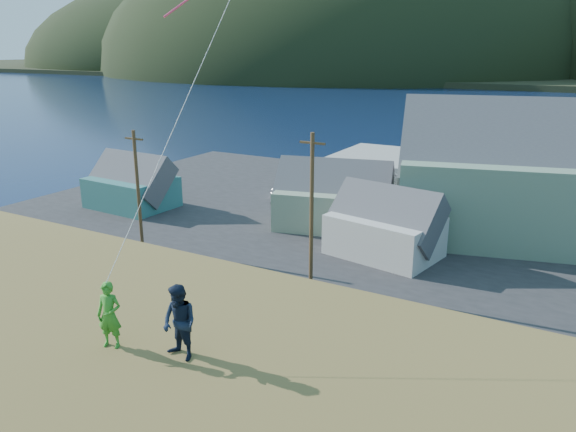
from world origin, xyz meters
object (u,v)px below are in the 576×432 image
(wharf, at_px, (439,164))
(shed_palegreen_near, at_px, (333,197))
(shed_white, at_px, (385,225))
(shed_teal, at_px, (131,184))
(kite_flyer_navy, at_px, (180,323))
(shed_palegreen_far, at_px, (462,172))
(kite_flyer_green, at_px, (109,315))

(wharf, xyz_separation_m, shed_palegreen_near, (-1.45, -27.25, 2.06))
(wharf, height_order, shed_white, shed_white)
(shed_teal, distance_m, kite_flyer_navy, 39.58)
(shed_palegreen_far, bearing_deg, shed_white, -96.79)
(shed_white, bearing_deg, shed_palegreen_near, 154.82)
(shed_palegreen_near, relative_size, kite_flyer_navy, 5.66)
(shed_palegreen_far, bearing_deg, kite_flyer_green, -91.52)
(shed_palegreen_near, height_order, kite_flyer_green, kite_flyer_green)
(shed_palegreen_near, bearing_deg, kite_flyer_green, -88.34)
(shed_white, bearing_deg, shed_teal, -170.64)
(kite_flyer_green, relative_size, kite_flyer_navy, 0.92)
(shed_teal, height_order, shed_palegreen_near, shed_palegreen_near)
(kite_flyer_green, height_order, kite_flyer_navy, kite_flyer_navy)
(shed_teal, xyz_separation_m, shed_palegreen_far, (25.12, 17.84, 0.31))
(shed_white, distance_m, kite_flyer_navy, 27.42)
(shed_teal, xyz_separation_m, kite_flyer_green, (26.64, -27.31, 5.76))
(shed_palegreen_near, bearing_deg, kite_flyer_navy, -85.08)
(kite_flyer_navy, bearing_deg, shed_teal, 146.09)
(wharf, bearing_deg, shed_white, -81.98)
(shed_teal, height_order, kite_flyer_navy, kite_flyer_navy)
(shed_teal, relative_size, shed_palegreen_far, 0.77)
(kite_flyer_navy, bearing_deg, shed_palegreen_far, 103.74)
(shed_palegreen_far, distance_m, kite_flyer_green, 45.50)
(shed_teal, distance_m, shed_palegreen_near, 18.55)
(shed_palegreen_near, bearing_deg, shed_palegreen_far, 50.09)
(shed_palegreen_near, xyz_separation_m, kite_flyer_green, (8.48, -31.07, 5.52))
(shed_palegreen_near, bearing_deg, shed_white, -49.25)
(shed_white, bearing_deg, shed_palegreen_far, 97.12)
(shed_palegreen_near, relative_size, shed_palegreen_far, 0.99)
(shed_white, height_order, kite_flyer_green, kite_flyer_green)
(wharf, relative_size, shed_teal, 3.28)
(kite_flyer_green, bearing_deg, kite_flyer_navy, -6.14)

